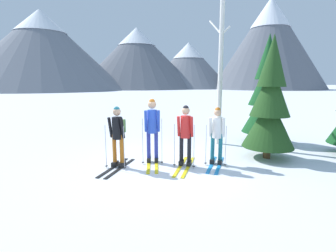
{
  "coord_description": "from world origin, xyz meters",
  "views": [
    {
      "loc": [
        -0.11,
        -6.85,
        2.32
      ],
      "look_at": [
        0.06,
        0.49,
        1.05
      ],
      "focal_mm": 27.18,
      "sensor_mm": 36.0,
      "label": 1
    }
  ],
  "objects_px": {
    "skier_in_black": "(118,134)",
    "pine_tree_near": "(266,94)",
    "birch_tree_tall": "(220,73)",
    "pine_tree_far": "(270,103)",
    "skier_in_blue": "(152,127)",
    "skier_in_red": "(186,132)",
    "skier_in_white": "(217,133)"
  },
  "relations": [
    {
      "from": "birch_tree_tall",
      "to": "pine_tree_near",
      "type": "bearing_deg",
      "value": 6.42
    },
    {
      "from": "skier_in_red",
      "to": "pine_tree_near",
      "type": "distance_m",
      "value": 4.43
    },
    {
      "from": "skier_in_black",
      "to": "skier_in_white",
      "type": "relative_size",
      "value": 1.03
    },
    {
      "from": "pine_tree_far",
      "to": "pine_tree_near",
      "type": "bearing_deg",
      "value": 70.87
    },
    {
      "from": "skier_in_black",
      "to": "birch_tree_tall",
      "type": "xyz_separation_m",
      "value": [
        3.34,
        2.65,
        1.69
      ]
    },
    {
      "from": "skier_in_white",
      "to": "pine_tree_near",
      "type": "xyz_separation_m",
      "value": [
        2.43,
        2.67,
        0.96
      ]
    },
    {
      "from": "skier_in_blue",
      "to": "skier_in_red",
      "type": "relative_size",
      "value": 1.04
    },
    {
      "from": "skier_in_blue",
      "to": "birch_tree_tall",
      "type": "distance_m",
      "value": 3.69
    },
    {
      "from": "skier_in_white",
      "to": "pine_tree_near",
      "type": "relative_size",
      "value": 0.4
    },
    {
      "from": "skier_in_red",
      "to": "birch_tree_tall",
      "type": "height_order",
      "value": "birch_tree_tall"
    },
    {
      "from": "skier_in_white",
      "to": "pine_tree_far",
      "type": "distance_m",
      "value": 1.94
    },
    {
      "from": "skier_in_red",
      "to": "skier_in_blue",
      "type": "bearing_deg",
      "value": 162.23
    },
    {
      "from": "skier_in_black",
      "to": "skier_in_blue",
      "type": "height_order",
      "value": "skier_in_blue"
    },
    {
      "from": "pine_tree_near",
      "to": "birch_tree_tall",
      "type": "height_order",
      "value": "birch_tree_tall"
    },
    {
      "from": "pine_tree_near",
      "to": "birch_tree_tall",
      "type": "bearing_deg",
      "value": -173.58
    },
    {
      "from": "pine_tree_near",
      "to": "pine_tree_far",
      "type": "distance_m",
      "value": 2.25
    },
    {
      "from": "skier_in_blue",
      "to": "pine_tree_near",
      "type": "distance_m",
      "value": 5.0
    },
    {
      "from": "skier_in_black",
      "to": "pine_tree_near",
      "type": "height_order",
      "value": "pine_tree_near"
    },
    {
      "from": "skier_in_white",
      "to": "birch_tree_tall",
      "type": "xyz_separation_m",
      "value": [
        0.59,
        2.47,
        1.72
      ]
    },
    {
      "from": "skier_in_white",
      "to": "pine_tree_near",
      "type": "bearing_deg",
      "value": 47.78
    },
    {
      "from": "skier_in_red",
      "to": "pine_tree_far",
      "type": "relative_size",
      "value": 0.49
    },
    {
      "from": "pine_tree_near",
      "to": "birch_tree_tall",
      "type": "relative_size",
      "value": 0.79
    },
    {
      "from": "skier_in_blue",
      "to": "skier_in_red",
      "type": "height_order",
      "value": "skier_in_blue"
    },
    {
      "from": "skier_in_black",
      "to": "pine_tree_near",
      "type": "relative_size",
      "value": 0.41
    },
    {
      "from": "skier_in_blue",
      "to": "birch_tree_tall",
      "type": "relative_size",
      "value": 0.36
    },
    {
      "from": "skier_in_red",
      "to": "birch_tree_tall",
      "type": "distance_m",
      "value": 3.42
    },
    {
      "from": "skier_in_white",
      "to": "pine_tree_far",
      "type": "height_order",
      "value": "pine_tree_far"
    },
    {
      "from": "skier_in_black",
      "to": "birch_tree_tall",
      "type": "relative_size",
      "value": 0.33
    },
    {
      "from": "skier_in_red",
      "to": "pine_tree_near",
      "type": "height_order",
      "value": "pine_tree_near"
    },
    {
      "from": "pine_tree_near",
      "to": "birch_tree_tall",
      "type": "distance_m",
      "value": 2.0
    },
    {
      "from": "pine_tree_far",
      "to": "skier_in_black",
      "type": "bearing_deg",
      "value": -170.53
    },
    {
      "from": "pine_tree_near",
      "to": "skier_in_blue",
      "type": "bearing_deg",
      "value": -149.66
    }
  ]
}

